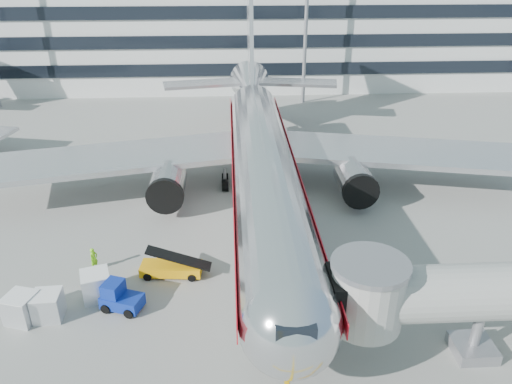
{
  "coord_description": "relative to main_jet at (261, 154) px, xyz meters",
  "views": [
    {
      "loc": [
        -2.61,
        -28.24,
        20.26
      ],
      "look_at": [
        -0.82,
        4.75,
        4.0
      ],
      "focal_mm": 35.0,
      "sensor_mm": 36.0,
      "label": 1
    }
  ],
  "objects": [
    {
      "name": "ground",
      "position": [
        0.0,
        -11.72,
        -4.23
      ],
      "size": [
        180.0,
        180.0,
        0.0
      ],
      "primitive_type": "plane",
      "color": "gray",
      "rests_on": "ground"
    },
    {
      "name": "lead_in_line",
      "position": [
        0.0,
        -1.72,
        -4.23
      ],
      "size": [
        0.25,
        70.0,
        0.01
      ],
      "primitive_type": "cube",
      "color": "#ECAC0C",
      "rests_on": "ground"
    },
    {
      "name": "main_jet",
      "position": [
        0.0,
        0.0,
        0.0
      ],
      "size": [
        50.95,
        48.7,
        16.06
      ],
      "color": "silver",
      "rests_on": "ground"
    },
    {
      "name": "terminal",
      "position": [
        0.0,
        46.23,
        3.57
      ],
      "size": [
        150.0,
        24.25,
        15.6
      ],
      "color": "silver",
      "rests_on": "ground"
    },
    {
      "name": "belt_loader",
      "position": [
        -6.86,
        -11.42,
        -3.64
      ],
      "size": [
        4.42,
        1.89,
        2.08
      ],
      "color": "#E89D09",
      "rests_on": "ground"
    },
    {
      "name": "baggage_tug",
      "position": [
        -9.69,
        -14.78,
        -3.43
      ],
      "size": [
        2.81,
        2.25,
        1.86
      ],
      "color": "navy",
      "rests_on": "ground"
    },
    {
      "name": "cargo_container_left",
      "position": [
        -15.32,
        -15.58,
        -3.33
      ],
      "size": [
        2.1,
        2.1,
        1.79
      ],
      "color": "silver",
      "rests_on": "ground"
    },
    {
      "name": "cargo_container_right",
      "position": [
        -11.37,
        -13.62,
        -3.31
      ],
      "size": [
        2.17,
        2.17,
        1.84
      ],
      "color": "silver",
      "rests_on": "ground"
    },
    {
      "name": "cargo_container_front",
      "position": [
        -13.83,
        -15.42,
        -3.36
      ],
      "size": [
        1.7,
        1.7,
        1.73
      ],
      "color": "silver",
      "rests_on": "ground"
    },
    {
      "name": "ramp_worker",
      "position": [
        -12.26,
        -10.46,
        -3.4
      ],
      "size": [
        0.67,
        0.73,
        1.68
      ],
      "primitive_type": "imported",
      "rotation": [
        0.0,
        0.0,
        0.98
      ],
      "color": "#7AE117",
      "rests_on": "ground"
    }
  ]
}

